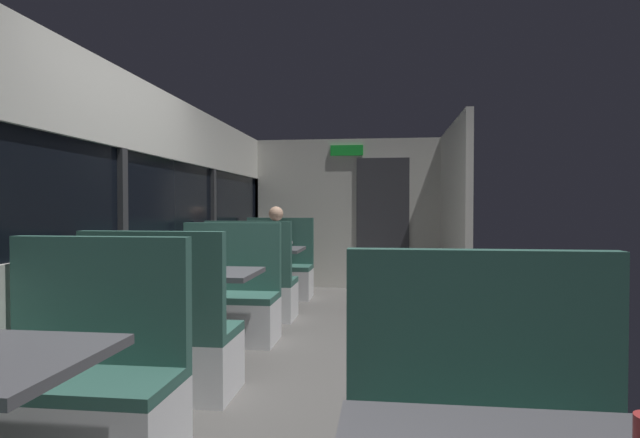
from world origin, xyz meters
TOP-DOWN VIEW (x-y plane):
  - ground_plane at (0.00, 0.00)m, footprint 3.30×9.20m
  - carriage_window_panel_left at (-1.45, 0.00)m, footprint 0.09×8.48m
  - carriage_end_bulkhead at (0.06, 4.19)m, footprint 2.90×0.11m
  - carriage_aisle_panel_right at (1.45, 3.00)m, footprint 0.08×2.40m
  - bench_near_window_facing_entry at (-0.89, -1.39)m, footprint 0.95×0.50m
  - dining_table_mid_window at (-0.89, 0.23)m, footprint 0.90×0.70m
  - bench_mid_window_facing_end at (-0.89, -0.47)m, footprint 0.95×0.50m
  - bench_mid_window_facing_entry at (-0.89, 0.93)m, footprint 0.95×0.50m
  - dining_table_far_window at (-0.89, 2.55)m, footprint 0.90×0.70m
  - bench_far_window_facing_end at (-0.89, 1.85)m, footprint 0.95×0.50m
  - bench_far_window_facing_entry at (-0.89, 3.25)m, footprint 0.95×0.50m
  - seated_passenger at (-0.89, 3.17)m, footprint 0.47×0.55m
  - coffee_cup_secondary at (-0.79, 2.52)m, footprint 0.07×0.07m

SIDE VIEW (x-z plane):
  - ground_plane at x=0.00m, z-range -0.02..0.00m
  - bench_near_window_facing_entry at x=-0.89m, z-range -0.22..0.88m
  - bench_mid_window_facing_end at x=-0.89m, z-range -0.22..0.88m
  - bench_mid_window_facing_entry at x=-0.89m, z-range -0.22..0.88m
  - bench_far_window_facing_end at x=-0.89m, z-range -0.22..0.88m
  - bench_far_window_facing_entry at x=-0.89m, z-range -0.22..0.88m
  - seated_passenger at x=-0.89m, z-range -0.09..1.17m
  - dining_table_mid_window at x=-0.89m, z-range 0.27..1.01m
  - dining_table_far_window at x=-0.89m, z-range 0.27..1.01m
  - coffee_cup_secondary at x=-0.79m, z-range 0.74..0.83m
  - carriage_window_panel_left at x=-1.45m, z-range -0.04..2.26m
  - carriage_end_bulkhead at x=0.06m, z-range -0.01..2.29m
  - carriage_aisle_panel_right at x=1.45m, z-range 0.00..2.30m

